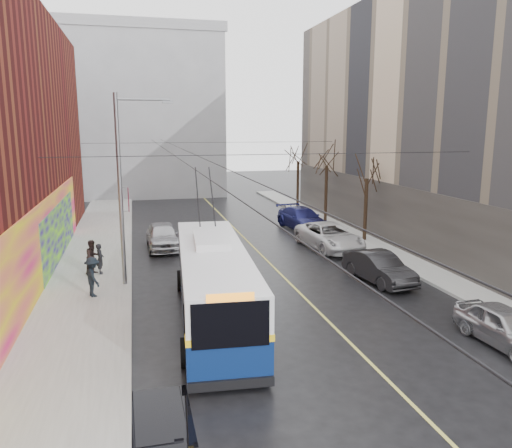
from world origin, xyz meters
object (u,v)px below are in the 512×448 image
Objects in this scene: tree_near at (367,167)px; tree_far at (298,153)px; streetlight_pole at (124,185)px; pedestrian_a at (100,259)px; parked_car_c at (329,236)px; pedestrian_b at (93,257)px; following_car at (163,236)px; pedestrian_c at (93,277)px; tree_mid at (327,156)px; parked_car_a at (506,327)px; parked_car_d at (302,219)px; trolleybus at (214,282)px; parked_car_b at (379,267)px.

tree_near is 14.00m from tree_far.
streetlight_pole is 1.37× the size of tree_far.
pedestrian_a is at bearing 124.09° from streetlight_pole.
pedestrian_b is (-13.87, -2.66, 0.23)m from parked_car_c.
tree_far is 4.24× the size of pedestrian_a.
pedestrian_a reaches higher than following_car.
parked_car_c is at bearing -15.15° from following_car.
tree_mid is at bearing -71.82° from pedestrian_c.
parked_car_a is at bearing -37.63° from streetlight_pole.
parked_car_d is (-2.66, 4.91, -4.18)m from tree_near.
tree_mid is 14.96m from following_car.
tree_near is at bearing 78.92° from parked_car_a.
pedestrian_c is (-13.62, -6.26, 0.24)m from parked_car_c.
tree_mid is 5.59m from parked_car_d.
tree_far reaches higher than pedestrian_a.
streetlight_pole is 1.64× the size of parked_car_d.
streetlight_pole reaches higher than tree_mid.
parked_car_a is at bearing -78.86° from pedestrian_b.
tree_near is (15.14, 6.00, 0.13)m from streetlight_pole.
parked_car_a is (-2.36, -29.85, -4.45)m from tree_far.
parked_car_d is 16.46m from pedestrian_a.
tree_near is at bearing -26.34° from pedestrian_b.
tree_mid is 1.40× the size of following_car.
tree_far is at bearing 90.00° from tree_near.
parked_car_d is at bearing -64.31° from pedestrian_a.
parked_car_d is at bearing 41.15° from streetlight_pole.
parked_car_a is (12.78, -9.85, -4.16)m from streetlight_pole.
parked_car_c is at bearing -157.24° from tree_near.
tree_near is at bearing -90.00° from tree_mid.
trolleybus is 13.22m from parked_car_c.
streetlight_pole is 4.36m from pedestrian_c.
parked_car_a is (-2.36, -22.85, -4.56)m from tree_mid.
parked_car_c is at bearing 21.34° from streetlight_pole.
tree_mid is 16.16m from parked_car_b.
trolleybus reaches higher than pedestrian_b.
pedestrian_b reaches higher than parked_car_a.
pedestrian_b is at bearing -166.93° from tree_near.
trolleybus is 8.77m from pedestrian_b.
parked_car_c is (-2.99, -1.25, -4.18)m from tree_near.
following_car is at bearing 174.44° from tree_near.
parked_car_c is 10.41m from following_car.
trolleybus is 2.16× the size of parked_car_d.
tree_far is 3.71× the size of pedestrian_c.
tree_near is at bearing -83.45° from pedestrian_a.
pedestrian_c reaches higher than parked_car_d.
parked_car_b is 2.54× the size of pedestrian_b.
pedestrian_a is at bearing -132.60° from tree_far.
parked_car_b is at bearing -98.21° from tree_far.
tree_near reaches higher than parked_car_d.
pedestrian_a is 0.88× the size of pedestrian_c.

